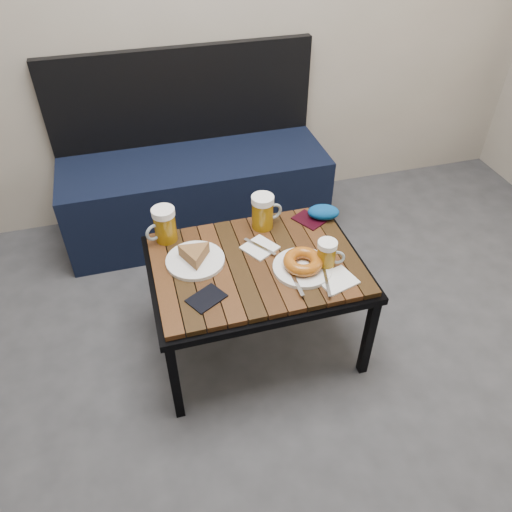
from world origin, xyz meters
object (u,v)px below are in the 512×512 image
object	(u,v)px
beer_mug_left	(164,225)
plate_pie	(195,257)
cafe_table	(256,270)
beer_mug_right	(327,254)
beer_mug_centre	(263,212)
knit_pouch	(323,212)
bench	(195,186)
passport_navy	(206,298)
plate_bagel	(303,264)
passport_burgundy	(309,220)

from	to	relation	value
beer_mug_left	plate_pie	bearing A→B (deg)	93.70
cafe_table	plate_pie	xyz separation A→B (m)	(-0.23, 0.06, 0.07)
beer_mug_left	beer_mug_right	xyz separation A→B (m)	(0.57, -0.33, -0.02)
beer_mug_centre	knit_pouch	bearing A→B (deg)	-12.34
beer_mug_right	bench	bearing A→B (deg)	129.36
bench	knit_pouch	bearing A→B (deg)	-58.12
beer_mug_left	passport_navy	xyz separation A→B (m)	(0.09, -0.38, -0.07)
cafe_table	plate_pie	distance (m)	0.25
passport_navy	plate_pie	bearing A→B (deg)	150.86
bench	plate_bagel	size ratio (longest dim) A/B	4.67
plate_pie	passport_burgundy	world-z (taller)	plate_pie
cafe_table	plate_pie	bearing A→B (deg)	164.96
cafe_table	plate_pie	size ratio (longest dim) A/B	3.64
beer_mug_centre	passport_navy	bearing A→B (deg)	-141.28
beer_mug_right	beer_mug_centre	bearing A→B (deg)	138.23
plate_pie	passport_burgundy	distance (m)	0.54
beer_mug_left	plate_pie	xyz separation A→B (m)	(0.09, -0.17, -0.05)
knit_pouch	cafe_table	bearing A→B (deg)	-150.80
passport_burgundy	passport_navy	bearing A→B (deg)	-175.99
cafe_table	knit_pouch	bearing A→B (deg)	29.20
plate_bagel	beer_mug_left	bearing A→B (deg)	145.78
beer_mug_centre	plate_bagel	distance (m)	0.32
bench	passport_burgundy	world-z (taller)	bench
plate_pie	passport_navy	distance (m)	0.21
passport_navy	knit_pouch	world-z (taller)	knit_pouch
beer_mug_centre	plate_bagel	xyz separation A→B (m)	(0.07, -0.31, -0.05)
passport_burgundy	plate_pie	bearing A→B (deg)	164.91
plate_pie	bench	bearing A→B (deg)	80.63
beer_mug_left	passport_burgundy	distance (m)	0.62
beer_mug_left	beer_mug_centre	world-z (taller)	beer_mug_centre
cafe_table	passport_burgundy	world-z (taller)	passport_burgundy
plate_pie	knit_pouch	bearing A→B (deg)	13.32
beer_mug_right	passport_navy	distance (m)	0.49
cafe_table	beer_mug_left	xyz separation A→B (m)	(-0.32, 0.23, 0.12)
passport_navy	knit_pouch	bearing A→B (deg)	91.31
beer_mug_right	plate_bagel	distance (m)	0.10
plate_bagel	passport_navy	xyz separation A→B (m)	(-0.39, -0.06, -0.02)
plate_bagel	passport_navy	bearing A→B (deg)	-171.60
bench	knit_pouch	world-z (taller)	bench
plate_pie	knit_pouch	distance (m)	0.61
plate_bagel	knit_pouch	size ratio (longest dim) A/B	2.20
cafe_table	bench	bearing A→B (deg)	95.43
beer_mug_left	passport_burgundy	bearing A→B (deg)	152.73
beer_mug_right	knit_pouch	world-z (taller)	beer_mug_right
beer_mug_left	beer_mug_right	distance (m)	0.66
passport_navy	passport_burgundy	world-z (taller)	same
cafe_table	plate_bagel	world-z (taller)	plate_bagel
beer_mug_right	plate_pie	xyz separation A→B (m)	(-0.48, 0.16, -0.03)
bench	beer_mug_left	world-z (taller)	bench
beer_mug_centre	passport_navy	distance (m)	0.49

